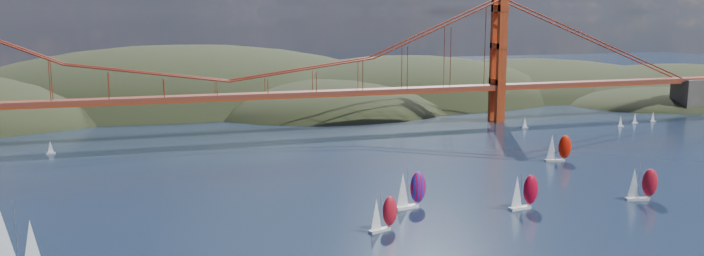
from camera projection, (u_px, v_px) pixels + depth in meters
name	position (u px, v px, depth m)	size (l,w,h in m)	color
headlands	(288.00, 123.00, 383.03)	(725.00, 225.00, 96.00)	black
bridge	(224.00, 55.00, 269.23)	(552.00, 12.00, 55.00)	brown
sloop_navy	(12.00, 248.00, 123.95)	(10.77, 8.60, 15.70)	black
racer_0	(383.00, 213.00, 154.60)	(7.87, 4.98, 8.80)	silver
racer_1	(524.00, 191.00, 171.94)	(8.65, 4.20, 9.75)	white
racer_2	(642.00, 183.00, 179.93)	(8.60, 4.67, 9.64)	white
racer_3	(558.00, 148.00, 226.63)	(8.92, 4.63, 10.01)	silver
racer_rwb	(410.00, 189.00, 172.61)	(9.30, 5.06, 10.43)	white
distant_boat_3	(50.00, 147.00, 239.14)	(3.00, 2.00, 4.70)	silver
distant_boat_4	(525.00, 123.00, 292.54)	(3.00, 2.00, 4.70)	silver
distant_boat_5	(620.00, 121.00, 295.71)	(3.00, 2.00, 4.70)	silver
distant_boat_6	(635.00, 118.00, 304.26)	(3.00, 2.00, 4.70)	silver
distant_boat_7	(653.00, 117.00, 308.98)	(3.00, 2.00, 4.70)	silver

